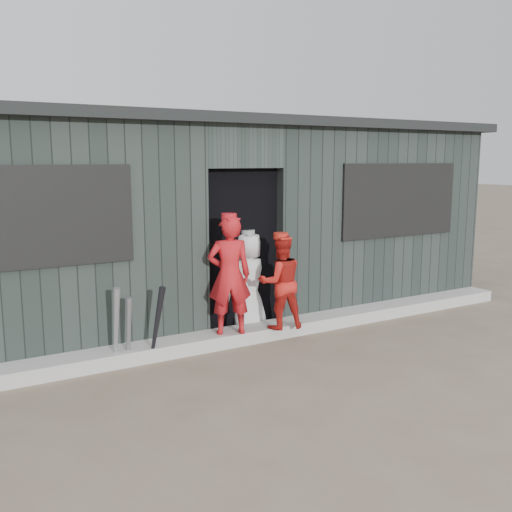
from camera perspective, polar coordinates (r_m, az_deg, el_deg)
ground at (r=5.43m, az=9.84°, el=-13.26°), size 80.00×80.00×0.00m
curb at (r=6.81m, az=-0.09°, el=-7.68°), size 8.00×0.36×0.15m
bat_left at (r=5.95m, az=-13.82°, el=-6.94°), size 0.07×0.24×0.86m
bat_mid at (r=6.05m, az=-12.64°, el=-7.30°), size 0.09×0.16×0.72m
bat_right at (r=6.01m, az=-9.90°, el=-6.79°), size 0.17×0.27×0.83m
player_red_left at (r=6.38m, az=-2.68°, el=-1.94°), size 0.57×0.47×1.34m
player_red_right at (r=6.61m, az=2.46°, el=-2.61°), size 0.61×0.52×1.10m
player_grey_back at (r=6.98m, az=-0.82°, el=-2.62°), size 0.68×0.53×1.24m
dugout at (r=8.04m, az=-6.12°, el=3.76°), size 8.30×3.30×2.62m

